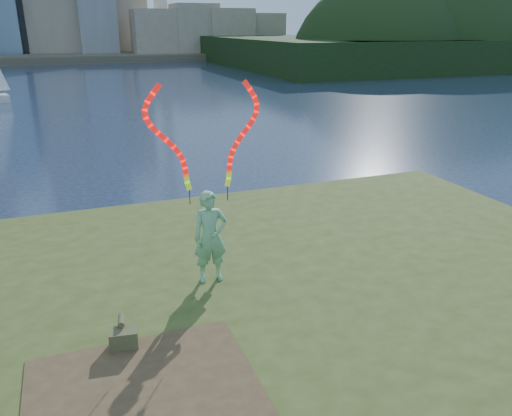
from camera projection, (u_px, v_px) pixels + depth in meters
name	position (u px, v px, depth m)	size (l,w,h in m)	color
ground	(229.00, 306.00, 10.66)	(320.00, 320.00, 0.00)	#18243C
grassy_knoll	(269.00, 356.00, 8.53)	(20.00, 18.00, 0.80)	#374619
dirt_patch	(146.00, 400.00, 6.84)	(3.20, 3.00, 0.02)	#47331E
far_shore	(75.00, 54.00, 93.91)	(320.00, 40.00, 1.20)	#474234
wooded_hill	(460.00, 61.00, 83.02)	(78.00, 50.00, 63.00)	black
woman_with_ribbons	(210.00, 215.00, 9.68)	(2.15, 0.47, 4.23)	#137F2B
canvas_bag	(124.00, 337.00, 7.95)	(0.48, 0.54, 0.42)	#424725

